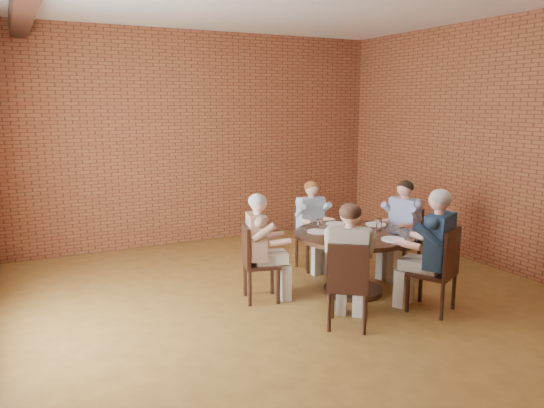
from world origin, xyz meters
name	(u,v)px	position (x,y,z in m)	size (l,w,h in m)	color
floor	(299,313)	(0.00, 0.00, 0.00)	(7.00, 7.00, 0.00)	olive
wall_back	(193,139)	(0.00, 3.50, 1.70)	(7.00, 7.00, 0.00)	brown
wall_right	(516,147)	(3.25, 0.00, 1.70)	(7.00, 7.00, 0.00)	brown
dining_table	(354,250)	(0.90, 0.27, 0.53)	(1.43, 1.43, 0.75)	#331A11
chair_a	(405,239)	(1.90, 0.53, 0.50)	(0.49, 0.49, 0.91)	#331A11
diner_a	(402,229)	(1.83, 0.51, 0.64)	(0.50, 0.61, 1.28)	#3F4DA5
chair_b	(310,234)	(0.94, 1.37, 0.48)	(0.38, 0.38, 0.87)	#331A11
diner_b	(312,226)	(0.94, 1.30, 0.61)	(0.46, 0.57, 1.22)	#8EA2B5
chair_c	(255,260)	(-0.27, 0.57, 0.49)	(0.47, 0.47, 0.89)	#331A11
diner_c	(261,248)	(-0.20, 0.55, 0.63)	(0.48, 0.59, 1.26)	brown
chair_d	(348,282)	(0.22, -0.59, 0.50)	(0.57, 0.57, 0.92)	#331A11
diner_d	(349,266)	(0.27, -0.52, 0.65)	(0.51, 0.62, 1.30)	tan
chair_e	(440,267)	(1.37, -0.67, 0.52)	(0.59, 0.59, 0.95)	#331A11
diner_e	(433,251)	(1.33, -0.59, 0.68)	(0.55, 0.67, 1.36)	#1B304C
plate_a	(376,224)	(1.38, 0.48, 0.76)	(0.26, 0.26, 0.01)	white
plate_b	(336,224)	(0.94, 0.72, 0.76)	(0.26, 0.26, 0.01)	white
plate_c	(318,231)	(0.52, 0.48, 0.76)	(0.26, 0.26, 0.01)	white
plate_d	(393,239)	(1.08, -0.21, 0.76)	(0.26, 0.26, 0.01)	white
glass_a	(379,225)	(1.23, 0.23, 0.82)	(0.07, 0.07, 0.14)	white
glass_b	(351,223)	(0.98, 0.46, 0.82)	(0.07, 0.07, 0.14)	white
glass_c	(320,225)	(0.59, 0.55, 0.82)	(0.07, 0.07, 0.14)	white
glass_d	(347,227)	(0.80, 0.29, 0.82)	(0.07, 0.07, 0.14)	white
glass_e	(343,233)	(0.60, 0.07, 0.82)	(0.07, 0.07, 0.14)	white
glass_f	(373,235)	(0.86, -0.14, 0.82)	(0.07, 0.07, 0.14)	white
smartphone	(394,233)	(1.29, 0.01, 0.75)	(0.06, 0.13, 0.01)	black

